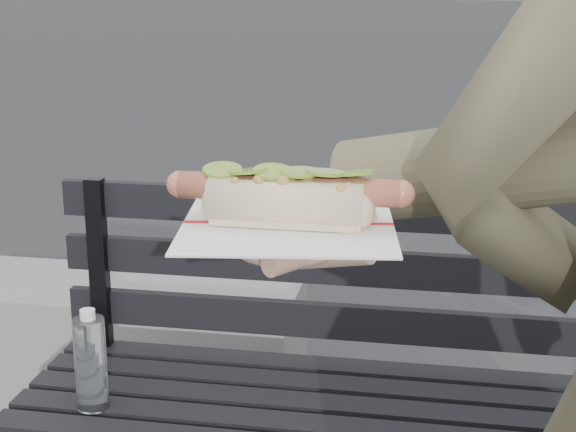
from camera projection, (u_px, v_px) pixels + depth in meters
The scene contains 3 objects.
park_bench at pixel (378, 371), 1.84m from camera, with size 1.50×0.44×0.88m.
concrete_block at pixel (107, 344), 2.76m from camera, with size 1.20×0.40×0.40m, color slate.
held_hotdog at pixel (515, 171), 0.82m from camera, with size 0.64×0.32×0.20m.
Camera 1 is at (0.02, -0.76, 1.33)m, focal length 55.00 mm.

